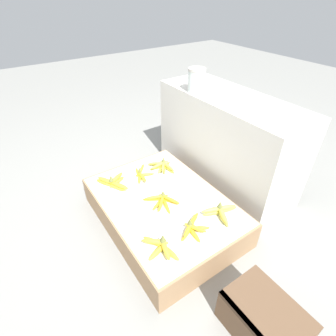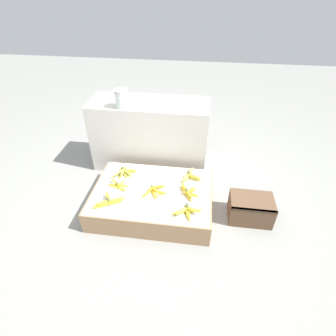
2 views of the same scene
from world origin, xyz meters
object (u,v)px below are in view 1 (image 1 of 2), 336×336
at_px(banana_bunch_middle_left, 141,174).
at_px(banana_bunch_back_midright, 221,212).
at_px(foam_tray_white, 277,117).
at_px(banana_bunch_front_midright, 161,246).
at_px(banana_bunch_middle_midleft, 162,200).
at_px(banana_bunch_middle_midright, 192,227).
at_px(wooden_crate, 263,320).
at_px(banana_bunch_front_left, 113,182).
at_px(banana_bunch_back_left, 162,166).
at_px(glass_jar, 196,80).

bearing_deg(banana_bunch_middle_left, banana_bunch_back_midright, 18.46).
height_order(banana_bunch_back_midright, foam_tray_white, foam_tray_white).
relative_size(banana_bunch_middle_left, banana_bunch_back_midright, 0.90).
relative_size(banana_bunch_front_midright, banana_bunch_middle_midleft, 1.11).
xyz_separation_m(banana_bunch_middle_midleft, foam_tray_white, (0.25, 0.66, 0.51)).
distance_m(banana_bunch_middle_midright, foam_tray_white, 0.82).
bearing_deg(banana_bunch_middle_left, foam_tray_white, 47.83).
height_order(wooden_crate, banana_bunch_middle_left, banana_bunch_middle_left).
distance_m(banana_bunch_front_left, banana_bunch_middle_midright, 0.67).
bearing_deg(banana_bunch_front_left, banana_bunch_middle_midright, 17.90).
relative_size(wooden_crate, banana_bunch_front_left, 1.38).
height_order(banana_bunch_middle_left, banana_bunch_back_left, banana_bunch_back_left).
distance_m(banana_bunch_front_left, banana_bunch_middle_midleft, 0.39).
xyz_separation_m(wooden_crate, banana_bunch_front_midright, (-0.53, -0.22, 0.13)).
bearing_deg(banana_bunch_back_midright, banana_bunch_front_midright, -89.04).
bearing_deg(banana_bunch_front_midright, banana_bunch_back_midright, 90.96).
relative_size(wooden_crate, foam_tray_white, 1.42).
height_order(banana_bunch_front_midright, banana_bunch_middle_midright, banana_bunch_front_midright).
bearing_deg(wooden_crate, foam_tray_white, 132.26).
distance_m(banana_bunch_back_left, foam_tray_white, 0.88).
bearing_deg(banana_bunch_back_midright, foam_tray_white, 96.58).
bearing_deg(banana_bunch_back_midright, banana_bunch_middle_midright, -90.59).
bearing_deg(banana_bunch_middle_midleft, banana_bunch_back_left, 146.40).
distance_m(banana_bunch_front_left, banana_bunch_middle_left, 0.22).
height_order(banana_bunch_middle_midright, glass_jar, glass_jar).
relative_size(banana_bunch_front_left, banana_bunch_front_midright, 1.07).
bearing_deg(banana_bunch_middle_midleft, banana_bunch_back_midright, 38.87).
height_order(banana_bunch_back_midright, glass_jar, glass_jar).
bearing_deg(banana_bunch_middle_midright, banana_bunch_back_left, 162.20).
xyz_separation_m(banana_bunch_middle_midleft, glass_jar, (-0.39, 0.56, 0.58)).
bearing_deg(banana_bunch_back_midright, glass_jar, 154.92).
xyz_separation_m(wooden_crate, banana_bunch_middle_midright, (-0.54, 0.01, 0.12)).
bearing_deg(banana_bunch_front_midright, banana_bunch_middle_midright, 92.47).
distance_m(banana_bunch_back_midright, foam_tray_white, 0.66).
distance_m(banana_bunch_front_midright, banana_bunch_middle_midright, 0.23).
bearing_deg(glass_jar, banana_bunch_back_left, -80.10).
distance_m(banana_bunch_back_left, glass_jar, 0.67).
height_order(banana_bunch_middle_left, banana_bunch_back_midright, banana_bunch_back_midright).
bearing_deg(banana_bunch_back_left, banana_bunch_front_midright, -34.06).
bearing_deg(wooden_crate, banana_bunch_middle_midleft, -179.18).
height_order(wooden_crate, banana_bunch_back_midright, banana_bunch_back_midright).
relative_size(wooden_crate, banana_bunch_middle_left, 1.66).
xyz_separation_m(banana_bunch_front_midright, banana_bunch_middle_midright, (-0.01, 0.23, -0.01)).
relative_size(banana_bunch_front_midright, glass_jar, 1.45).
bearing_deg(banana_bunch_middle_midleft, banana_bunch_front_left, -151.39).
bearing_deg(glass_jar, banana_bunch_middle_midleft, -55.25).
bearing_deg(banana_bunch_middle_midright, banana_bunch_back_midright, 89.41).
xyz_separation_m(banana_bunch_front_midright, banana_bunch_back_midright, (-0.01, 0.45, 0.00)).
xyz_separation_m(banana_bunch_front_left, banana_bunch_front_midright, (0.65, -0.02, -0.00)).
bearing_deg(wooden_crate, banana_bunch_back_left, 170.01).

